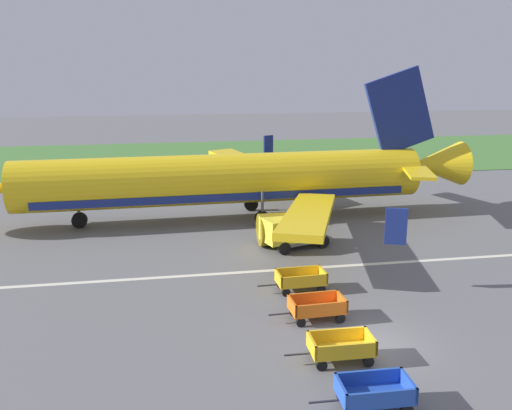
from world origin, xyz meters
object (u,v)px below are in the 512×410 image
object	(u,v)px
baggage_cart_fourth_in_row	(301,280)
service_truck_beside_carts	(284,233)
baggage_cart_second_in_row	(341,347)
baggage_cart_nearest	(374,393)
baggage_cart_third_in_row	(317,307)
airplane	(237,180)

from	to	relation	value
baggage_cart_fourth_in_row	service_truck_beside_carts	world-z (taller)	service_truck_beside_carts
baggage_cart_second_in_row	baggage_cart_fourth_in_row	world-z (taller)	same
baggage_cart_second_in_row	baggage_cart_nearest	bearing A→B (deg)	-87.56
baggage_cart_nearest	baggage_cart_second_in_row	distance (m)	3.17
baggage_cart_nearest	baggage_cart_third_in_row	distance (m)	6.87
airplane	service_truck_beside_carts	bearing A→B (deg)	-75.44
baggage_cart_nearest	baggage_cart_second_in_row	world-z (taller)	same
airplane	service_truck_beside_carts	distance (m)	7.99
baggage_cart_nearest	baggage_cart_fourth_in_row	size ratio (longest dim) A/B	1.00
baggage_cart_second_in_row	baggage_cart_third_in_row	xyz separation A→B (m)	(0.08, 3.71, 0.00)
baggage_cart_third_in_row	baggage_cart_second_in_row	bearing A→B (deg)	-91.27
baggage_cart_second_in_row	baggage_cart_third_in_row	distance (m)	3.71
baggage_cart_nearest	airplane	bearing A→B (deg)	93.07
baggage_cart_nearest	baggage_cart_second_in_row	bearing A→B (deg)	92.44
airplane	baggage_cart_third_in_row	size ratio (longest dim) A/B	10.51
airplane	baggage_cart_third_in_row	bearing A→B (deg)	-85.90
baggage_cart_second_in_row	service_truck_beside_carts	distance (m)	13.66
airplane	service_truck_beside_carts	world-z (taller)	airplane
baggage_cart_fourth_in_row	baggage_cart_second_in_row	bearing A→B (deg)	-91.40
baggage_cart_second_in_row	baggage_cart_fourth_in_row	size ratio (longest dim) A/B	1.00
baggage_cart_third_in_row	service_truck_beside_carts	world-z (taller)	service_truck_beside_carts
baggage_cart_second_in_row	baggage_cart_third_in_row	world-z (taller)	same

